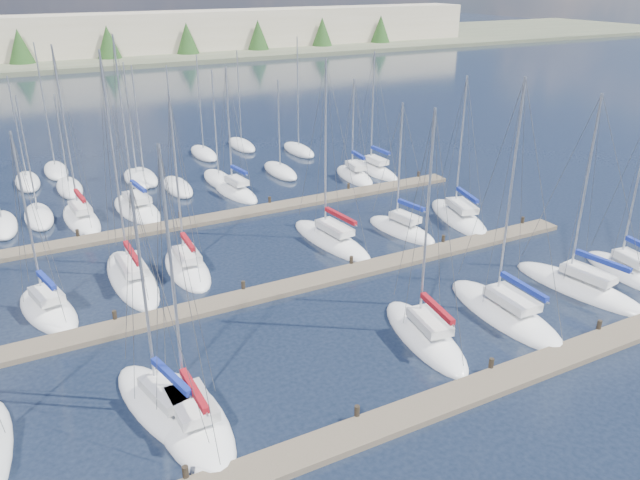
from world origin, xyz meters
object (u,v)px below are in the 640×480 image
sailboat_o (137,209)px  sailboat_q (354,176)px  sailboat_h (48,310)px  sailboat_d (425,336)px  sailboat_l (401,230)px  sailboat_n (81,219)px  sailboat_i (132,278)px  sailboat_k (331,240)px  sailboat_g (626,272)px  sailboat_f (579,287)px  sailboat_c (191,420)px  sailboat_m (459,217)px  sailboat_r (374,170)px  sailboat_p (236,192)px  sailboat_e (505,313)px  sailboat_j (187,268)px  sailboat_b (165,407)px

sailboat_o → sailboat_q: 21.35m
sailboat_h → sailboat_d: 22.47m
sailboat_l → sailboat_n: size_ratio=0.74×
sailboat_i → sailboat_n: sailboat_i is taller
sailboat_h → sailboat_o: bearing=47.3°
sailboat_k → sailboat_g: bearing=-49.1°
sailboat_l → sailboat_o: bearing=129.9°
sailboat_h → sailboat_f: 33.29m
sailboat_h → sailboat_c: sailboat_c is taller
sailboat_m → sailboat_l: bearing=-165.8°
sailboat_r → sailboat_m: sailboat_r is taller
sailboat_o → sailboat_n: sailboat_o is taller
sailboat_p → sailboat_k: bearing=-87.5°
sailboat_r → sailboat_p: 14.98m
sailboat_i → sailboat_q: 27.62m
sailboat_k → sailboat_c: bearing=-141.7°
sailboat_r → sailboat_q: size_ratio=1.22×
sailboat_e → sailboat_j: 21.09m
sailboat_b → sailboat_f: (26.87, -0.67, 0.00)m
sailboat_l → sailboat_j: (-16.98, 1.24, 0.00)m
sailboat_l → sailboat_p: (-8.24, 14.82, 0.01)m
sailboat_i → sailboat_f: 29.29m
sailboat_g → sailboat_o: (-26.49, 27.93, 0.00)m
sailboat_h → sailboat_j: size_ratio=0.92×
sailboat_e → sailboat_m: sailboat_e is taller
sailboat_k → sailboat_p: bearing=93.9°
sailboat_i → sailboat_l: (20.67, -1.47, -0.01)m
sailboat_h → sailboat_f: bearing=-35.5°
sailboat_o → sailboat_j: sailboat_o is taller
sailboat_g → sailboat_c: size_ratio=0.88×
sailboat_b → sailboat_p: bearing=50.4°
sailboat_r → sailboat_k: size_ratio=0.89×
sailboat_b → sailboat_j: (5.35, 14.00, 0.01)m
sailboat_e → sailboat_q: bearing=79.8°
sailboat_i → sailboat_r: (27.41, 13.06, 0.00)m
sailboat_i → sailboat_c: (-0.83, -15.69, -0.01)m
sailboat_d → sailboat_b: bearing=-174.4°
sailboat_h → sailboat_k: bearing=-8.9°
sailboat_o → sailboat_r: size_ratio=1.20×
sailboat_n → sailboat_h: bearing=-109.5°
sailboat_i → sailboat_m: bearing=-3.4°
sailboat_l → sailboat_d: sailboat_d is taller
sailboat_q → sailboat_m: 13.98m
sailboat_q → sailboat_k: 16.36m
sailboat_e → sailboat_l: bearing=83.7°
sailboat_j → sailboat_c: 16.11m
sailboat_h → sailboat_n: 15.28m
sailboat_k → sailboat_b: bearing=-146.1°
sailboat_i → sailboat_g: sailboat_i is taller
sailboat_i → sailboat_m: (26.43, -1.43, -0.02)m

